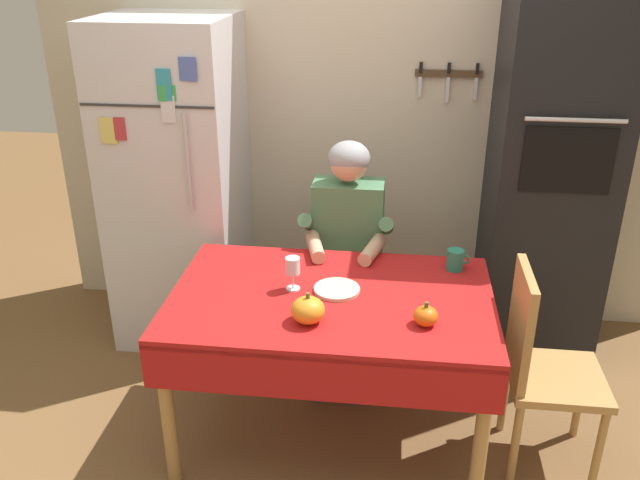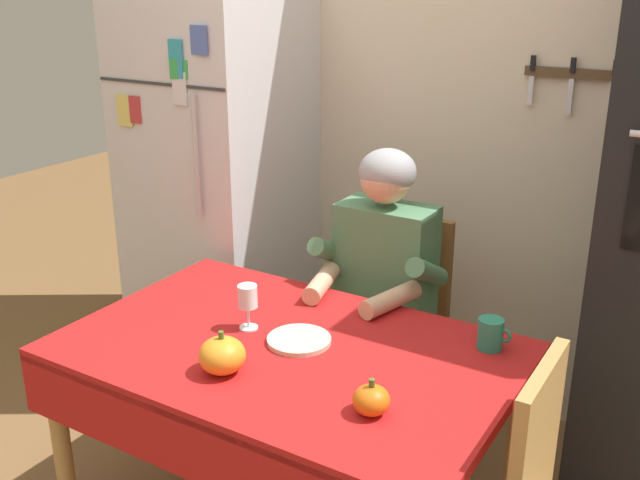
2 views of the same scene
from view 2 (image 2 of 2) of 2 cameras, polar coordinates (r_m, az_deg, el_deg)
The scene contains 10 objects.
back_wall_assembly at distance 3.18m, azimuth 10.86°, elevation 9.97°, with size 3.70×0.13×2.60m.
refrigerator at distance 3.43m, azimuth -7.85°, elevation 3.98°, with size 0.68×0.71×1.80m.
dining_table at distance 2.34m, azimuth -2.87°, elevation -10.25°, with size 1.40×0.90×0.74m.
chair_behind_person at distance 3.01m, azimuth 5.99°, elevation -6.20°, with size 0.40×0.40×0.93m.
seated_person at distance 2.76m, azimuth 4.45°, elevation -3.48°, with size 0.47×0.55×1.25m.
coffee_mug at distance 2.33m, azimuth 13.16°, elevation -7.13°, with size 0.11×0.08×0.10m.
wine_glass at distance 2.38m, azimuth -5.65°, elevation -4.58°, with size 0.06×0.06×0.15m.
pumpkin_large at distance 1.97m, azimuth 4.02°, elevation -12.31°, with size 0.10×0.10×0.10m.
pumpkin_medium at distance 2.16m, azimuth -7.63°, elevation -8.89°, with size 0.14×0.14×0.13m.
serving_tray at distance 2.33m, azimuth -1.64°, elevation -7.79°, with size 0.20×0.20×0.02m, color beige.
Camera 2 is at (1.15, -1.59, 1.83)m, focal length 41.10 mm.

